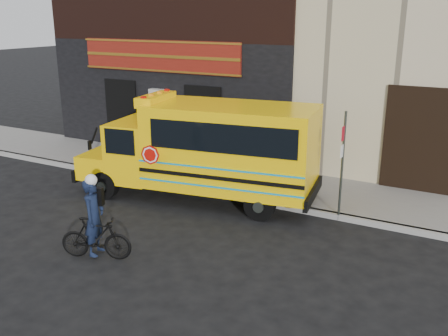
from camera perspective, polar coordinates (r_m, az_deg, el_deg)
The scene contains 7 objects.
ground at distance 11.94m, azimuth -2.27°, elevation -7.93°, with size 120.00×120.00×0.00m, color black.
curb at distance 14.03m, azimuth 3.16°, elevation -3.68°, with size 40.00×0.20×0.15m, color gray.
sidewalk at distance 15.32m, azimuth 5.57°, elevation -1.91°, with size 40.00×3.00×0.15m, color slate.
school_bus at distance 13.83m, azimuth -1.76°, elevation 2.29°, with size 7.14×3.13×2.92m.
sign_pole at distance 12.66m, azimuth 13.36°, elevation 0.72°, with size 0.06×0.25×2.84m.
bicycle at distance 11.13m, azimuth -14.43°, elevation -7.77°, with size 0.44×1.57×0.94m, color black.
cyclist at distance 11.11m, azimuth -14.61°, elevation -5.68°, with size 0.62×0.41×1.71m, color black.
Camera 1 is at (5.56, -9.27, 5.07)m, focal length 40.00 mm.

